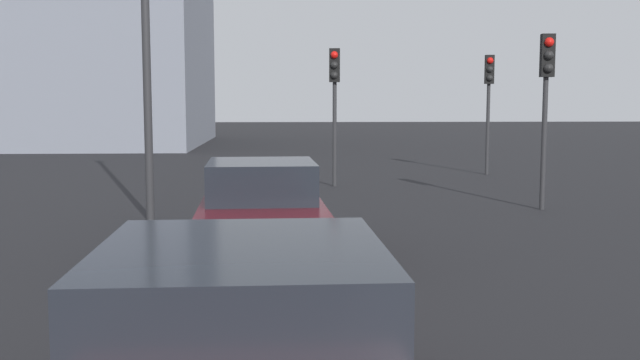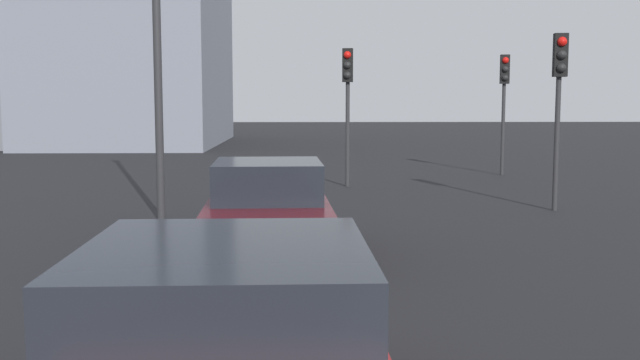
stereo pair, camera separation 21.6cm
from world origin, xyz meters
TOP-DOWN VIEW (x-y plane):
  - car_maroon_right_lead at (10.15, 1.62)m, footprint 4.12×2.12m
  - traffic_light_near_left at (14.48, -4.32)m, footprint 0.32×0.30m
  - traffic_light_near_right at (22.02, -5.25)m, footprint 0.33×0.30m
  - traffic_light_far_left at (19.05, -0.15)m, footprint 0.33×0.31m
  - building_facade_center at (38.58, 16.00)m, footprint 9.59×7.60m

SIDE VIEW (x-z plane):
  - car_maroon_right_lead at x=10.15m, z-range -0.02..1.43m
  - traffic_light_near_left at x=14.48m, z-range 0.83..4.58m
  - traffic_light_far_left at x=19.05m, z-range 0.83..4.58m
  - traffic_light_near_right at x=22.02m, z-range 0.84..4.61m
  - building_facade_center at x=38.58m, z-range 0.00..8.54m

